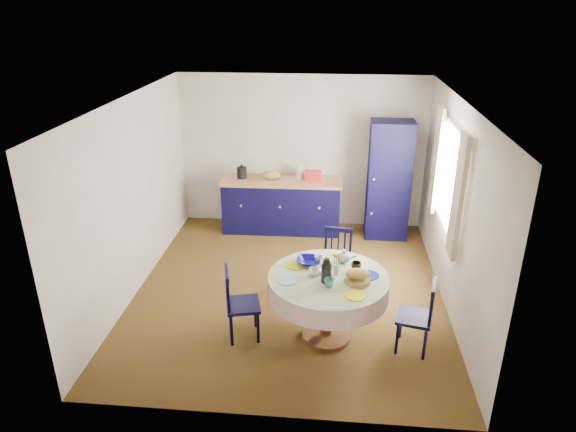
% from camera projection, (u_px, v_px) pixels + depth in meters
% --- Properties ---
extents(floor, '(4.50, 4.50, 0.00)m').
position_uv_depth(floor, '(289.00, 290.00, 6.84)').
color(floor, black).
rests_on(floor, ground).
extents(ceiling, '(4.50, 4.50, 0.00)m').
position_uv_depth(ceiling, '(289.00, 101.00, 5.85)').
color(ceiling, white).
rests_on(ceiling, wall_back).
extents(wall_back, '(4.00, 0.02, 2.50)m').
position_uv_depth(wall_back, '(302.00, 152.00, 8.40)').
color(wall_back, silver).
rests_on(wall_back, floor).
extents(wall_left, '(0.02, 4.50, 2.50)m').
position_uv_depth(wall_left, '(133.00, 197.00, 6.52)').
color(wall_left, silver).
rests_on(wall_left, floor).
extents(wall_right, '(0.02, 4.50, 2.50)m').
position_uv_depth(wall_right, '(454.00, 208.00, 6.17)').
color(wall_right, silver).
rests_on(wall_right, floor).
extents(window, '(0.10, 1.74, 1.45)m').
position_uv_depth(window, '(449.00, 179.00, 6.34)').
color(window, white).
rests_on(window, wall_right).
extents(kitchen_counter, '(1.97, 0.64, 1.11)m').
position_uv_depth(kitchen_counter, '(281.00, 204.00, 8.43)').
color(kitchen_counter, black).
rests_on(kitchen_counter, floor).
extents(pantry_cabinet, '(0.66, 0.49, 1.88)m').
position_uv_depth(pantry_cabinet, '(389.00, 180.00, 8.04)').
color(pantry_cabinet, black).
rests_on(pantry_cabinet, floor).
extents(dining_table, '(1.32, 1.32, 1.08)m').
position_uv_depth(dining_table, '(329.00, 287.00, 5.61)').
color(dining_table, '#502E17').
rests_on(dining_table, floor).
extents(chair_left, '(0.45, 0.46, 0.86)m').
position_uv_depth(chair_left, '(240.00, 303.00, 5.74)').
color(chair_left, black).
rests_on(chair_left, floor).
extents(chair_far, '(0.44, 0.42, 0.89)m').
position_uv_depth(chair_far, '(336.00, 263.00, 6.59)').
color(chair_far, black).
rests_on(chair_far, floor).
extents(chair_right, '(0.44, 0.46, 0.86)m').
position_uv_depth(chair_right, '(418.00, 316.00, 5.52)').
color(chair_right, black).
rests_on(chair_right, floor).
extents(mug_a, '(0.11, 0.11, 0.09)m').
position_uv_depth(mug_a, '(314.00, 272.00, 5.58)').
color(mug_a, silver).
rests_on(mug_a, dining_table).
extents(mug_b, '(0.11, 0.11, 0.10)m').
position_uv_depth(mug_b, '(329.00, 283.00, 5.35)').
color(mug_b, '#336D78').
rests_on(mug_b, dining_table).
extents(mug_c, '(0.11, 0.11, 0.09)m').
position_uv_depth(mug_c, '(356.00, 266.00, 5.69)').
color(mug_c, black).
rests_on(mug_c, dining_table).
extents(mug_d, '(0.10, 0.10, 0.09)m').
position_uv_depth(mug_d, '(319.00, 259.00, 5.83)').
color(mug_d, silver).
rests_on(mug_d, dining_table).
extents(cobalt_bowl, '(0.27, 0.27, 0.07)m').
position_uv_depth(cobalt_bowl, '(309.00, 261.00, 5.82)').
color(cobalt_bowl, '#07046D').
rests_on(cobalt_bowl, dining_table).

